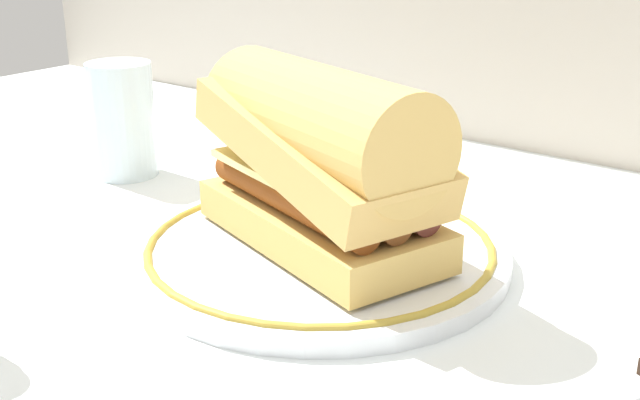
# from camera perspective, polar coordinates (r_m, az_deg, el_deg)

# --- Properties ---
(ground_plane) EXTENTS (1.50, 1.50, 0.00)m
(ground_plane) POSITION_cam_1_polar(r_m,az_deg,el_deg) (0.56, 0.10, -4.74)
(ground_plane) COLOR white
(plate) EXTENTS (0.26, 0.26, 0.01)m
(plate) POSITION_cam_1_polar(r_m,az_deg,el_deg) (0.56, 0.00, -3.56)
(plate) COLOR white
(plate) RESTS_ON ground_plane
(sausage_sandwich) EXTENTS (0.21, 0.14, 0.12)m
(sausage_sandwich) POSITION_cam_1_polar(r_m,az_deg,el_deg) (0.54, 0.00, 3.13)
(sausage_sandwich) COLOR tan
(sausage_sandwich) RESTS_ON plate
(drinking_glass) EXTENTS (0.06, 0.06, 0.10)m
(drinking_glass) POSITION_cam_1_polar(r_m,az_deg,el_deg) (0.75, -13.68, 4.97)
(drinking_glass) COLOR silver
(drinking_glass) RESTS_ON ground_plane
(butter_knife) EXTENTS (0.09, 0.15, 0.01)m
(butter_knife) POSITION_cam_1_polar(r_m,az_deg,el_deg) (0.45, 20.99, -11.99)
(butter_knife) COLOR silver
(butter_knife) RESTS_ON ground_plane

